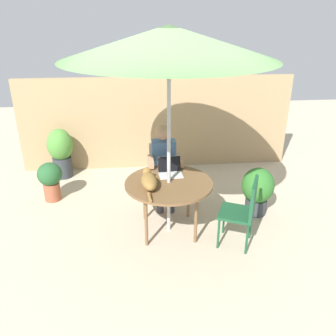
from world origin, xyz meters
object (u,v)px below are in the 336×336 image
at_px(patio_umbrella, 169,43).
at_px(person_seated, 164,162).
at_px(chair_empty, 244,208).
at_px(laptop, 170,169).
at_px(potted_plant_near_fence, 50,179).
at_px(potted_plant_by_chair, 61,151).
at_px(potted_plant_corner, 258,189).
at_px(chair_occupied, 163,168).
at_px(patio_table, 169,186).
at_px(cat, 149,181).

distance_m(patio_umbrella, person_seated, 1.80).
height_order(chair_empty, laptop, laptop).
xyz_separation_m(potted_plant_near_fence, potted_plant_by_chair, (0.02, 0.83, 0.13)).
bearing_deg(potted_plant_corner, patio_umbrella, -166.44).
bearing_deg(chair_empty, chair_occupied, 124.84).
bearing_deg(chair_empty, patio_umbrella, 155.03).
xyz_separation_m(chair_empty, person_seated, (-0.86, 1.08, 0.17)).
bearing_deg(person_seated, potted_plant_by_chair, 145.71).
bearing_deg(potted_plant_corner, person_seated, 163.99).
bearing_deg(potted_plant_near_fence, chair_empty, -28.55).
relative_size(patio_umbrella, potted_plant_corner, 3.65).
xyz_separation_m(laptop, potted_plant_near_fence, (-1.74, 0.74, -0.41)).
bearing_deg(chair_occupied, patio_umbrella, -90.00).
bearing_deg(potted_plant_by_chair, patio_table, -47.36).
relative_size(person_seated, cat, 1.88).
bearing_deg(chair_empty, laptop, 141.54).
relative_size(laptop, potted_plant_near_fence, 0.52).
height_order(patio_table, person_seated, person_seated).
bearing_deg(patio_table, potted_plant_corner, 13.56).
xyz_separation_m(patio_table, laptop, (0.04, 0.25, 0.11)).
distance_m(patio_table, potted_plant_corner, 1.35).
distance_m(chair_empty, cat, 1.19).
bearing_deg(person_seated, laptop, -84.63).
relative_size(cat, potted_plant_corner, 0.94).
relative_size(patio_umbrella, potted_plant_near_fence, 4.17).
relative_size(patio_table, chair_occupied, 1.24).
bearing_deg(potted_plant_by_chair, potted_plant_near_fence, -91.25).
distance_m(patio_table, potted_plant_near_fence, 1.99).
relative_size(chair_occupied, cat, 1.36).
distance_m(laptop, cat, 0.46).
height_order(potted_plant_near_fence, potted_plant_corner, potted_plant_corner).
relative_size(chair_empty, cat, 1.36).
bearing_deg(chair_empty, person_seated, 128.58).
relative_size(chair_empty, person_seated, 0.72).
relative_size(person_seated, potted_plant_by_chair, 1.42).
distance_m(person_seated, laptop, 0.44).
distance_m(potted_plant_near_fence, potted_plant_by_chair, 0.84).
relative_size(chair_empty, laptop, 2.81).
relative_size(chair_occupied, potted_plant_corner, 1.28).
bearing_deg(potted_plant_near_fence, person_seated, -10.43).
xyz_separation_m(chair_empty, potted_plant_near_fence, (-2.56, 1.39, -0.17)).
distance_m(laptop, potted_plant_near_fence, 1.94).
bearing_deg(cat, potted_plant_by_chair, 126.54).
distance_m(patio_umbrella, cat, 1.59).
bearing_deg(chair_occupied, chair_empty, -55.16).
bearing_deg(patio_table, potted_plant_by_chair, 132.64).
height_order(chair_empty, potted_plant_corner, chair_empty).
bearing_deg(cat, chair_occupied, 74.88).
relative_size(patio_umbrella, chair_empty, 2.85).
bearing_deg(chair_occupied, person_seated, -90.00).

